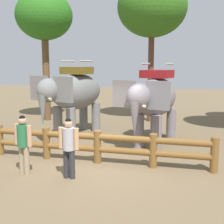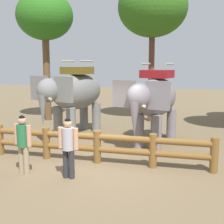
% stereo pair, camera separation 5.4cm
% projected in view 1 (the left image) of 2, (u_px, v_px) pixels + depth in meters
% --- Properties ---
extents(ground_plane, '(60.00, 60.00, 0.00)m').
position_uv_depth(ground_plane, '(95.00, 165.00, 9.30)').
color(ground_plane, brown).
extents(log_fence, '(7.33, 0.58, 1.05)m').
position_uv_depth(log_fence, '(97.00, 144.00, 9.43)').
color(log_fence, brown).
rests_on(log_fence, ground).
extents(elephant_near_left, '(2.55, 3.93, 3.29)m').
position_uv_depth(elephant_near_left, '(74.00, 94.00, 12.93)').
color(elephant_near_left, slate).
rests_on(elephant_near_left, ground).
extents(elephant_center, '(2.30, 3.78, 3.18)m').
position_uv_depth(elephant_center, '(154.00, 99.00, 11.41)').
color(elephant_center, slate).
rests_on(elephant_center, ground).
extents(tourist_woman_in_black, '(0.60, 0.34, 1.69)m').
position_uv_depth(tourist_woman_in_black, '(69.00, 144.00, 8.09)').
color(tourist_woman_in_black, '#2E2E33').
rests_on(tourist_woman_in_black, ground).
extents(tourist_man_in_blue, '(0.60, 0.39, 1.72)m').
position_uv_depth(tourist_man_in_blue, '(23.00, 140.00, 8.39)').
color(tourist_man_in_blue, tan).
rests_on(tourist_man_in_blue, ground).
extents(tree_far_left, '(3.65, 3.65, 7.61)m').
position_uv_depth(tree_far_left, '(152.00, 8.00, 15.49)').
color(tree_far_left, brown).
rests_on(tree_far_left, ground).
extents(tree_deep_back, '(3.04, 3.04, 6.99)m').
position_uv_depth(tree_deep_back, '(44.00, 17.00, 15.89)').
color(tree_deep_back, brown).
rests_on(tree_deep_back, ground).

